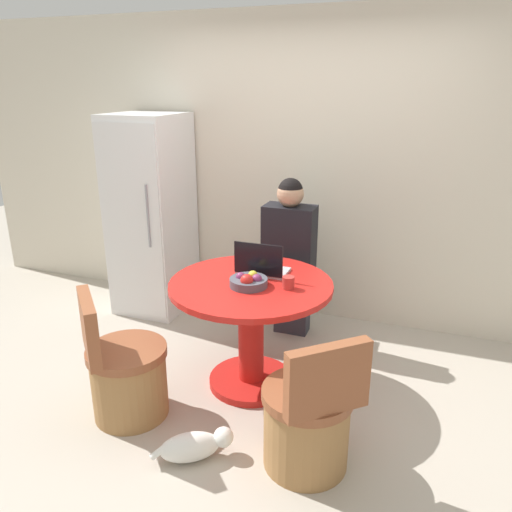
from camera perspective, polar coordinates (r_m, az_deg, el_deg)
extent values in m
plane|color=#B2A899|center=(3.45, -1.06, -16.83)|extent=(12.00, 12.00, 0.00)
cube|color=beige|center=(4.34, 6.43, 9.49)|extent=(7.00, 0.06, 2.60)
cube|color=white|center=(4.63, -11.84, 4.60)|extent=(0.60, 0.65, 1.78)
cube|color=silver|center=(4.36, -14.10, 3.53)|extent=(0.58, 0.01, 1.67)
cylinder|color=gray|center=(4.23, -12.25, 4.45)|extent=(0.02, 0.02, 0.53)
cylinder|color=red|center=(3.66, -0.56, -13.96)|extent=(0.59, 0.59, 0.05)
cylinder|color=red|center=(3.47, -0.58, -8.86)|extent=(0.18, 0.18, 0.69)
cylinder|color=red|center=(3.32, -0.60, -3.31)|extent=(1.09, 1.09, 0.04)
cylinder|color=#9E7042|center=(2.93, 5.74, -19.26)|extent=(0.47, 0.47, 0.42)
cylinder|color=brown|center=(2.79, 5.90, -15.45)|extent=(0.50, 0.50, 0.06)
cube|color=brown|center=(2.53, 8.21, -13.83)|extent=(0.38, 0.35, 0.37)
cylinder|color=#9E7042|center=(3.37, -14.23, -14.07)|extent=(0.47, 0.47, 0.42)
cylinder|color=brown|center=(3.25, -14.58, -10.56)|extent=(0.50, 0.50, 0.06)
cube|color=brown|center=(3.14, -18.52, -7.73)|extent=(0.36, 0.37, 0.37)
cube|color=#2D2D38|center=(4.26, 4.17, -5.64)|extent=(0.28, 0.16, 0.48)
cube|color=#2D2D38|center=(4.09, 4.04, -2.06)|extent=(0.32, 0.36, 0.14)
cube|color=black|center=(3.91, 3.83, 2.04)|extent=(0.40, 0.22, 0.52)
sphere|color=tan|center=(3.82, 3.94, 7.10)|extent=(0.21, 0.21, 0.21)
sphere|color=black|center=(3.81, 3.95, 7.48)|extent=(0.19, 0.19, 0.19)
cube|color=#B7B7BC|center=(3.48, 0.85, -1.69)|extent=(0.34, 0.21, 0.02)
cube|color=black|center=(3.34, 0.25, -0.39)|extent=(0.34, 0.01, 0.22)
cylinder|color=#4C4C56|center=(3.23, -0.86, -3.02)|extent=(0.25, 0.25, 0.05)
sphere|color=#7A2D5B|center=(3.20, 0.05, -2.66)|extent=(0.07, 0.07, 0.07)
sphere|color=gold|center=(3.26, -0.36, -2.22)|extent=(0.06, 0.06, 0.06)
sphere|color=#7A2D5B|center=(3.24, -1.77, -2.40)|extent=(0.06, 0.06, 0.06)
sphere|color=red|center=(3.17, -1.06, -2.82)|extent=(0.08, 0.08, 0.08)
cylinder|color=#B2332D|center=(3.20, 3.71, -3.05)|extent=(0.08, 0.08, 0.08)
ellipsoid|color=white|center=(3.03, -7.56, -20.84)|extent=(0.36, 0.31, 0.17)
sphere|color=white|center=(3.03, -3.74, -19.95)|extent=(0.12, 0.12, 0.12)
cylinder|color=white|center=(3.02, -10.64, -20.88)|extent=(0.14, 0.11, 0.12)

